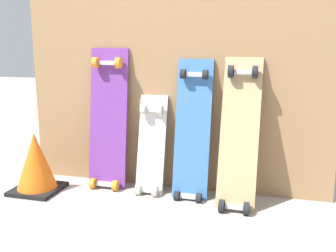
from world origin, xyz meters
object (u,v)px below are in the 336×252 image
skateboard_natural (239,139)px  skateboard_purple (108,124)px  skateboard_white (151,150)px  traffic_cone (36,163)px  skateboard_blue (192,136)px

skateboard_natural → skateboard_purple: bearing=174.7°
skateboard_white → skateboard_natural: bearing=-6.1°
traffic_cone → skateboard_white: bearing=16.6°
skateboard_natural → skateboard_blue: bearing=169.0°
skateboard_purple → skateboard_blue: size_ratio=1.06×
skateboard_purple → traffic_cone: skateboard_purple is taller
skateboard_blue → skateboard_natural: skateboard_natural is taller
skateboard_white → skateboard_blue: size_ratio=0.74×
skateboard_white → traffic_cone: (-0.66, -0.20, -0.08)m
skateboard_white → skateboard_natural: size_ratio=0.74×
skateboard_purple → skateboard_white: (0.28, -0.02, -0.14)m
skateboard_purple → skateboard_white: skateboard_purple is taller
skateboard_white → skateboard_blue: (0.25, -0.00, 0.10)m
skateboard_blue → traffic_cone: bearing=-168.0°
skateboard_blue → traffic_cone: 0.94m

